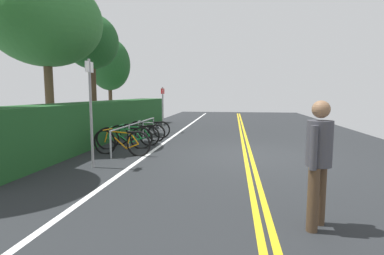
# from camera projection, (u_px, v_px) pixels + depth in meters

# --- Properties ---
(ground_plane) EXTENTS (39.33, 10.53, 0.05)m
(ground_plane) POSITION_uv_depth(u_px,v_px,m) (248.00, 156.00, 8.41)
(ground_plane) COLOR #232628
(centre_line_yellow_inner) EXTENTS (35.40, 0.10, 0.00)m
(centre_line_yellow_inner) POSITION_uv_depth(u_px,v_px,m) (251.00, 155.00, 8.39)
(centre_line_yellow_inner) COLOR gold
(centre_line_yellow_inner) RESTS_ON ground_plane
(centre_line_yellow_outer) EXTENTS (35.40, 0.10, 0.00)m
(centre_line_yellow_outer) POSITION_uv_depth(u_px,v_px,m) (245.00, 155.00, 8.42)
(centre_line_yellow_outer) COLOR gold
(centre_line_yellow_outer) RESTS_ON ground_plane
(bike_lane_stripe_white) EXTENTS (35.40, 0.12, 0.00)m
(bike_lane_stripe_white) POSITION_uv_depth(u_px,v_px,m) (151.00, 152.00, 8.80)
(bike_lane_stripe_white) COLOR white
(bike_lane_stripe_white) RESTS_ON ground_plane
(bike_rack) EXTENTS (4.37, 0.05, 0.76)m
(bike_rack) POSITION_uv_depth(u_px,v_px,m) (136.00, 128.00, 10.04)
(bike_rack) COLOR #9EA0A5
(bike_rack) RESTS_ON ground_plane
(bicycle_0) EXTENTS (0.46, 1.80, 0.76)m
(bicycle_0) POSITION_uv_depth(u_px,v_px,m) (121.00, 143.00, 8.41)
(bicycle_0) COLOR black
(bicycle_0) RESTS_ON ground_plane
(bicycle_1) EXTENTS (0.56, 1.73, 0.74)m
(bicycle_1) POSITION_uv_depth(u_px,v_px,m) (125.00, 138.00, 9.34)
(bicycle_1) COLOR black
(bicycle_1) RESTS_ON ground_plane
(bicycle_2) EXTENTS (0.46, 1.78, 0.73)m
(bicycle_2) POSITION_uv_depth(u_px,v_px,m) (134.00, 135.00, 10.03)
(bicycle_2) COLOR black
(bicycle_2) RESTS_ON ground_plane
(bicycle_3) EXTENTS (0.46, 1.75, 0.68)m
(bicycle_3) POSITION_uv_depth(u_px,v_px,m) (142.00, 133.00, 10.89)
(bicycle_3) COLOR black
(bicycle_3) RESTS_ON ground_plane
(bicycle_4) EXTENTS (0.46, 1.66, 0.70)m
(bicycle_4) POSITION_uv_depth(u_px,v_px,m) (149.00, 129.00, 11.75)
(bicycle_4) COLOR black
(bicycle_4) RESTS_ON ground_plane
(pedestrian) EXTENTS (0.42, 0.32, 1.66)m
(pedestrian) POSITION_uv_depth(u_px,v_px,m) (319.00, 156.00, 3.77)
(pedestrian) COLOR #4C3826
(pedestrian) RESTS_ON ground_plane
(sign_post_near) EXTENTS (0.36, 0.06, 2.53)m
(sign_post_near) POSITION_uv_depth(u_px,v_px,m) (91.00, 104.00, 6.85)
(sign_post_near) COLOR gray
(sign_post_near) RESTS_ON ground_plane
(sign_post_far) EXTENTS (0.36, 0.07, 2.02)m
(sign_post_far) POSITION_uv_depth(u_px,v_px,m) (163.00, 105.00, 13.19)
(sign_post_far) COLOR gray
(sign_post_far) RESTS_ON ground_plane
(hedge_backdrop) EXTENTS (13.32, 1.27, 1.43)m
(hedge_backdrop) POSITION_uv_depth(u_px,v_px,m) (106.00, 119.00, 11.74)
(hedge_backdrop) COLOR #1C4C21
(hedge_backdrop) RESTS_ON ground_plane
(tree_mid) EXTENTS (3.55, 3.55, 5.47)m
(tree_mid) POSITION_uv_depth(u_px,v_px,m) (45.00, 22.00, 9.47)
(tree_mid) COLOR brown
(tree_mid) RESTS_ON ground_plane
(tree_far_right) EXTENTS (2.23, 2.23, 5.02)m
(tree_far_right) POSITION_uv_depth(u_px,v_px,m) (92.00, 43.00, 12.38)
(tree_far_right) COLOR #473323
(tree_far_right) RESTS_ON ground_plane
(tree_extra) EXTENTS (2.34, 2.34, 4.86)m
(tree_extra) POSITION_uv_depth(u_px,v_px,m) (109.00, 65.00, 16.91)
(tree_extra) COLOR #473323
(tree_extra) RESTS_ON ground_plane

